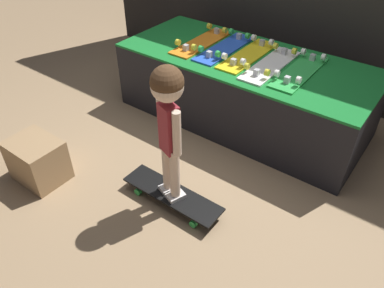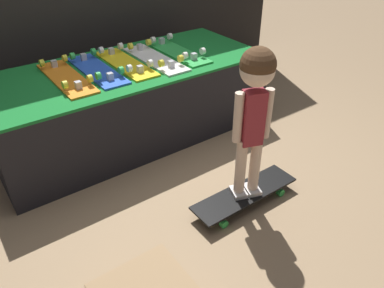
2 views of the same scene
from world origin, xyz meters
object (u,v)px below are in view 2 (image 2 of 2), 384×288
object	(u,v)px
skateboard_orange_on_rack	(66,77)
skateboard_green_on_rack	(177,51)
skateboard_yellow_on_rack	(125,62)
skateboard_on_floor	(245,194)
child	(255,98)
skateboard_blue_on_rack	(97,69)
skateboard_white_on_rack	(155,58)

from	to	relation	value
skateboard_orange_on_rack	skateboard_green_on_rack	world-z (taller)	same
skateboard_green_on_rack	skateboard_yellow_on_rack	bearing A→B (deg)	177.80
skateboard_orange_on_rack	skateboard_yellow_on_rack	xyz separation A→B (m)	(0.47, 0.01, 0.00)
skateboard_on_floor	child	bearing A→B (deg)	116.57
skateboard_orange_on_rack	child	bearing A→B (deg)	-62.79
skateboard_blue_on_rack	child	distance (m)	1.32
skateboard_white_on_rack	child	xyz separation A→B (m)	(-0.07, -1.20, 0.14)
skateboard_yellow_on_rack	skateboard_on_floor	size ratio (longest dim) A/B	0.96
skateboard_blue_on_rack	child	bearing A→B (deg)	-72.20
skateboard_white_on_rack	skateboard_on_floor	xyz separation A→B (m)	(-0.07, -1.20, -0.55)
skateboard_orange_on_rack	skateboard_blue_on_rack	distance (m)	0.24
skateboard_blue_on_rack	skateboard_yellow_on_rack	bearing A→B (deg)	-0.79
skateboard_yellow_on_rack	child	bearing A→B (deg)	-82.49
skateboard_blue_on_rack	skateboard_on_floor	distance (m)	1.42
skateboard_orange_on_rack	skateboard_white_on_rack	world-z (taller)	same
skateboard_blue_on_rack	skateboard_yellow_on_rack	world-z (taller)	same
skateboard_green_on_rack	skateboard_on_floor	size ratio (longest dim) A/B	0.96
child	skateboard_orange_on_rack	bearing A→B (deg)	136.92
skateboard_white_on_rack	skateboard_green_on_rack	xyz separation A→B (m)	(0.24, 0.03, 0.00)
skateboard_blue_on_rack	skateboard_white_on_rack	bearing A→B (deg)	-6.51
skateboard_white_on_rack	child	bearing A→B (deg)	-93.46
skateboard_orange_on_rack	skateboard_white_on_rack	size ratio (longest dim) A/B	1.00
skateboard_green_on_rack	skateboard_on_floor	xyz separation A→B (m)	(-0.31, -1.23, -0.55)
skateboard_white_on_rack	skateboard_on_floor	distance (m)	1.32
skateboard_yellow_on_rack	skateboard_green_on_rack	distance (m)	0.47
skateboard_yellow_on_rack	skateboard_green_on_rack	bearing A→B (deg)	-2.20
skateboard_orange_on_rack	child	size ratio (longest dim) A/B	0.75
skateboard_white_on_rack	skateboard_blue_on_rack	bearing A→B (deg)	173.49
skateboard_blue_on_rack	skateboard_green_on_rack	bearing A→B (deg)	-1.73
skateboard_yellow_on_rack	skateboard_on_floor	bearing A→B (deg)	-82.49
skateboard_white_on_rack	skateboard_on_floor	bearing A→B (deg)	-93.46
skateboard_yellow_on_rack	skateboard_white_on_rack	distance (m)	0.24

